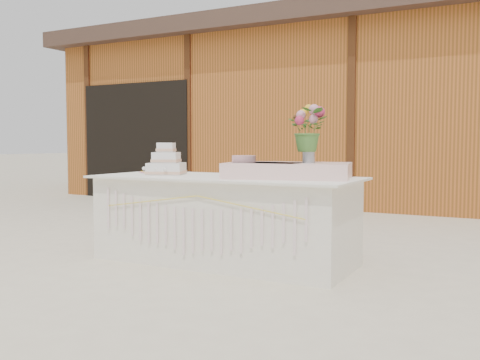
# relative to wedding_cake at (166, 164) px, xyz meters

# --- Properties ---
(ground) EXTENTS (80.00, 80.00, 0.00)m
(ground) POSITION_rel_wedding_cake_xyz_m (0.64, -0.01, -0.87)
(ground) COLOR beige
(ground) RESTS_ON ground
(barn) EXTENTS (12.60, 4.60, 3.30)m
(barn) POSITION_rel_wedding_cake_xyz_m (0.63, 5.98, 0.80)
(barn) COLOR #AC5824
(barn) RESTS_ON ground
(cake_table) EXTENTS (2.40, 1.00, 0.77)m
(cake_table) POSITION_rel_wedding_cake_xyz_m (0.64, -0.02, -0.49)
(cake_table) COLOR white
(cake_table) RESTS_ON ground
(wedding_cake) EXTENTS (0.43, 0.43, 0.30)m
(wedding_cake) POSITION_rel_wedding_cake_xyz_m (0.00, 0.00, 0.00)
(wedding_cake) COLOR white
(wedding_cake) RESTS_ON cake_table
(pink_cake_stand) EXTENTS (0.26, 0.26, 0.19)m
(pink_cake_stand) POSITION_rel_wedding_cake_xyz_m (0.84, -0.03, 0.00)
(pink_cake_stand) COLOR white
(pink_cake_stand) RESTS_ON cake_table
(satin_runner) EXTENTS (1.14, 0.81, 0.13)m
(satin_runner) POSITION_rel_wedding_cake_xyz_m (1.22, 0.05, -0.04)
(satin_runner) COLOR beige
(satin_runner) RESTS_ON cake_table
(flower_vase) EXTENTS (0.10, 0.10, 0.14)m
(flower_vase) POSITION_rel_wedding_cake_xyz_m (1.40, 0.09, 0.10)
(flower_vase) COLOR #A3A3A8
(flower_vase) RESTS_ON satin_runner
(bouquet) EXTENTS (0.37, 0.33, 0.37)m
(bouquet) POSITION_rel_wedding_cake_xyz_m (1.40, 0.09, 0.35)
(bouquet) COLOR #40712D
(bouquet) RESTS_ON flower_vase
(loose_flowers) EXTENTS (0.19, 0.35, 0.02)m
(loose_flowers) POSITION_rel_wedding_cake_xyz_m (-0.36, 0.08, -0.09)
(loose_flowers) COLOR #CE7E9C
(loose_flowers) RESTS_ON cake_table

